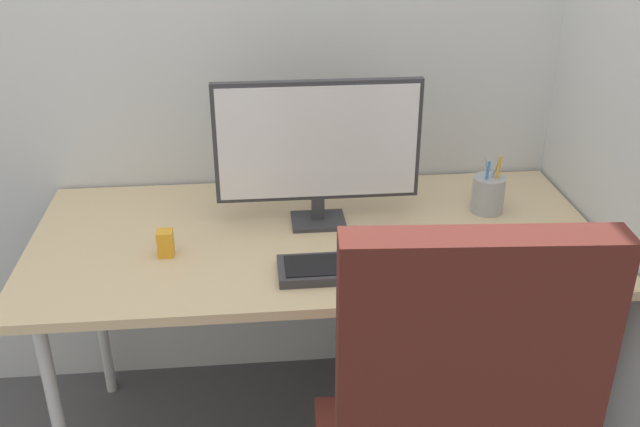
{
  "coord_description": "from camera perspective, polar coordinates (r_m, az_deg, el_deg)",
  "views": [
    {
      "loc": [
        -0.16,
        -1.8,
        1.7
      ],
      "look_at": [
        0.0,
        -0.08,
        0.84
      ],
      "focal_mm": 40.69,
      "sensor_mm": 36.0,
      "label": 1
    }
  ],
  "objects": [
    {
      "name": "desk",
      "position": [
        2.07,
        -0.3,
        -2.8
      ],
      "size": [
        1.59,
        0.76,
        0.74
      ],
      "color": "#D1B78C",
      "rests_on": "ground_plane"
    },
    {
      "name": "filing_cabinet",
      "position": [
        2.37,
        12.97,
        -10.22
      ],
      "size": [
        0.44,
        0.51,
        0.63
      ],
      "color": "silver",
      "rests_on": "ground_plane"
    },
    {
      "name": "monitor",
      "position": [
        2.02,
        -0.17,
        5.38
      ],
      "size": [
        0.58,
        0.12,
        0.42
      ],
      "color": "#333338",
      "rests_on": "desk"
    },
    {
      "name": "keyboard",
      "position": [
        1.86,
        3.5,
        -4.21
      ],
      "size": [
        0.44,
        0.14,
        0.03
      ],
      "color": "#333338",
      "rests_on": "desk"
    },
    {
      "name": "mouse",
      "position": [
        1.96,
        12.51,
        -2.79
      ],
      "size": [
        0.07,
        0.11,
        0.04
      ],
      "primitive_type": "ellipsoid",
      "rotation": [
        0.0,
        0.0,
        -0.18
      ],
      "color": "gray",
      "rests_on": "desk"
    },
    {
      "name": "pen_holder",
      "position": [
        2.2,
        13.07,
        1.51
      ],
      "size": [
        0.1,
        0.1,
        0.18
      ],
      "color": "#9EA0A5",
      "rests_on": "desk"
    },
    {
      "name": "notebook",
      "position": [
        2.09,
        18.02,
        -2.11
      ],
      "size": [
        0.17,
        0.19,
        0.01
      ],
      "primitive_type": "cube",
      "rotation": [
        0.0,
        0.0,
        -0.25
      ],
      "color": "beige",
      "rests_on": "desk"
    },
    {
      "name": "desk_clamp_accessory",
      "position": [
        1.96,
        -12.05,
        -2.3
      ],
      "size": [
        0.04,
        0.04,
        0.07
      ],
      "primitive_type": "cube",
      "color": "orange",
      "rests_on": "desk"
    }
  ]
}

